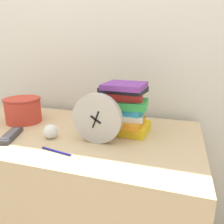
# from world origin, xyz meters

# --- Properties ---
(wall_back) EXTENTS (6.00, 0.04, 2.40)m
(wall_back) POSITION_xyz_m (0.00, 0.75, 1.20)
(wall_back) COLOR silver
(wall_back) RESTS_ON ground_plane
(desk) EXTENTS (1.34, 0.68, 0.77)m
(desk) POSITION_xyz_m (0.00, 0.34, 0.38)
(desk) COLOR tan
(desk) RESTS_ON ground_plane
(desk_clock) EXTENTS (0.22, 0.03, 0.22)m
(desk_clock) POSITION_xyz_m (0.22, 0.26, 0.88)
(desk_clock) COLOR #B7B2A8
(desk_clock) RESTS_ON desk
(book_stack) EXTENTS (0.24, 0.21, 0.24)m
(book_stack) POSITION_xyz_m (0.30, 0.42, 0.89)
(book_stack) COLOR yellow
(book_stack) RESTS_ON desk
(basket) EXTENTS (0.20, 0.20, 0.14)m
(basket) POSITION_xyz_m (-0.27, 0.40, 0.84)
(basket) COLOR #C63D2D
(basket) RESTS_ON desk
(tv_remote) EXTENTS (0.11, 0.19, 0.02)m
(tv_remote) POSITION_xyz_m (-0.18, 0.19, 0.78)
(tv_remote) COLOR #333338
(tv_remote) RESTS_ON desk
(crumpled_paper_ball) EXTENTS (0.07, 0.07, 0.07)m
(crumpled_paper_ball) POSITION_xyz_m (-0.00, 0.24, 0.80)
(crumpled_paper_ball) COLOR white
(crumpled_paper_ball) RESTS_ON desk
(pen) EXTENTS (0.15, 0.03, 0.01)m
(pen) POSITION_xyz_m (0.10, 0.12, 0.77)
(pen) COLOR navy
(pen) RESTS_ON desk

